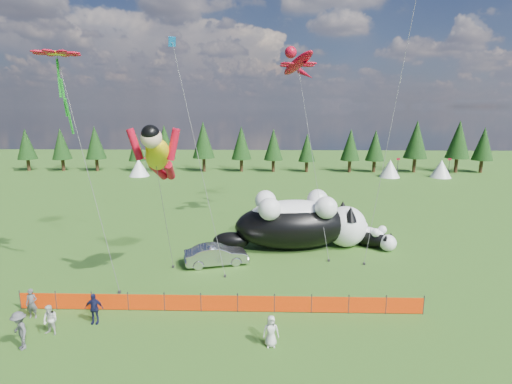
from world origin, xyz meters
TOP-DOWN VIEW (x-y plane):
  - ground at (0.00, 0.00)m, footprint 160.00×160.00m
  - safety_fence at (0.00, -3.00)m, footprint 22.06×0.06m
  - tree_line at (0.00, 45.00)m, footprint 90.00×4.00m
  - festival_tents at (11.00, 40.00)m, footprint 50.00×3.20m
  - cat_large at (5.15, 7.33)m, footprint 12.19×5.33m
  - cat_small at (10.89, 7.74)m, footprint 3.88×3.81m
  - car at (-0.98, 3.58)m, footprint 4.71×2.70m
  - spectator_a at (-9.80, -3.91)m, footprint 0.61×0.41m
  - spectator_b at (-7.98, -5.45)m, footprint 0.82×0.59m
  - spectator_c at (-6.29, -4.34)m, footprint 0.97×0.52m
  - spectator_d at (-8.74, -6.65)m, footprint 1.30×1.25m
  - spectator_e at (2.78, -6.13)m, footprint 0.78×0.54m
  - superhero_kite at (-3.79, 0.01)m, footprint 5.42×5.86m
  - gecko_kite at (5.22, 13.66)m, footprint 5.91×12.97m
  - flower_kite at (-9.45, 0.63)m, footprint 5.02×3.48m
  - diamond_kite_a at (-3.90, 6.23)m, footprint 4.56×5.36m

SIDE VIEW (x-z plane):
  - ground at x=0.00m, z-range 0.00..0.00m
  - safety_fence at x=0.00m, z-range -0.05..1.05m
  - car at x=-0.98m, z-range 0.00..1.47m
  - spectator_e at x=2.78m, z-range 0.00..1.53m
  - spectator_b at x=-7.98m, z-range 0.00..1.53m
  - spectator_a at x=-9.80m, z-range 0.00..1.63m
  - spectator_c at x=-6.29m, z-range 0.00..1.64m
  - cat_small at x=10.89m, z-range -0.04..1.71m
  - spectator_d at x=-8.74m, z-range 0.00..1.84m
  - festival_tents at x=11.00m, z-range 0.00..2.80m
  - cat_large at x=5.15m, z-range -0.11..4.30m
  - tree_line at x=0.00m, z-range 0.00..8.00m
  - superhero_kite at x=-3.79m, z-range 2.95..13.44m
  - flower_kite at x=-9.45m, z-range 6.64..20.88m
  - diamond_kite_a at x=-3.90m, z-range 6.11..22.73m
  - gecko_kite at x=5.22m, z-range 6.01..23.34m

